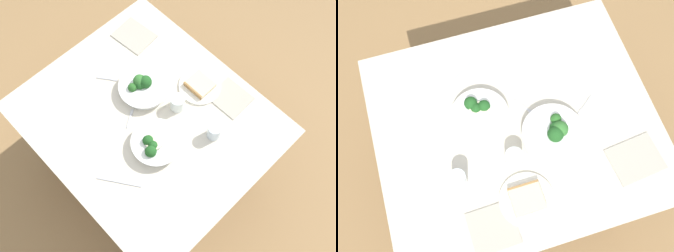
# 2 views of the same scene
# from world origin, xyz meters

# --- Properties ---
(ground_plane) EXTENTS (6.00, 6.00, 0.00)m
(ground_plane) POSITION_xyz_m (0.00, 0.00, 0.00)
(ground_plane) COLOR #9E7547
(dining_table) EXTENTS (1.16, 0.99, 0.70)m
(dining_table) POSITION_xyz_m (0.00, 0.00, 0.59)
(dining_table) COLOR beige
(dining_table) RESTS_ON ground_plane
(broccoli_bowl_far) EXTENTS (0.25, 0.25, 0.10)m
(broccoli_bowl_far) POSITION_xyz_m (-0.13, 0.09, 0.74)
(broccoli_bowl_far) COLOR white
(broccoli_bowl_far) RESTS_ON dining_table
(broccoli_bowl_near) EXTENTS (0.24, 0.24, 0.09)m
(broccoli_bowl_near) POSITION_xyz_m (0.14, -0.07, 0.73)
(broccoli_bowl_near) COLOR white
(broccoli_bowl_near) RESTS_ON dining_table
(bread_side_plate) EXTENTS (0.21, 0.21, 0.04)m
(bread_side_plate) POSITION_xyz_m (0.06, 0.30, 0.72)
(bread_side_plate) COLOR silver
(bread_side_plate) RESTS_ON dining_table
(water_glass_center) EXTENTS (0.07, 0.07, 0.08)m
(water_glass_center) POSITION_xyz_m (0.06, 0.15, 0.74)
(water_glass_center) COLOR silver
(water_glass_center) RESTS_ON dining_table
(water_glass_side) EXTENTS (0.06, 0.06, 0.09)m
(water_glass_side) POSITION_xyz_m (0.29, 0.16, 0.75)
(water_glass_side) COLOR silver
(water_glass_side) RESTS_ON dining_table
(fork_by_far_bowl) EXTENTS (0.09, 0.07, 0.00)m
(fork_by_far_bowl) POSITION_xyz_m (-0.30, 0.00, 0.71)
(fork_by_far_bowl) COLOR #B7B7BC
(fork_by_far_bowl) RESTS_ON dining_table
(fork_by_near_bowl) EXTENTS (0.06, 0.09, 0.00)m
(fork_by_near_bowl) POSITION_xyz_m (-0.06, -0.06, 0.71)
(fork_by_near_bowl) COLOR #B7B7BC
(fork_by_near_bowl) RESTS_ON dining_table
(table_knife_left) EXTENTS (0.18, 0.13, 0.00)m
(table_knife_left) POSITION_xyz_m (0.15, -0.31, 0.70)
(table_knife_left) COLOR #B7B7BC
(table_knife_left) RESTS_ON dining_table
(napkin_folded_upper) EXTENTS (0.22, 0.18, 0.01)m
(napkin_folded_upper) POSITION_xyz_m (-0.41, 0.28, 0.71)
(napkin_folded_upper) COLOR #B1A997
(napkin_folded_upper) RESTS_ON dining_table
(napkin_folded_lower) EXTENTS (0.18, 0.17, 0.01)m
(napkin_folded_lower) POSITION_xyz_m (0.21, 0.37, 0.71)
(napkin_folded_lower) COLOR #B1A997
(napkin_folded_lower) RESTS_ON dining_table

